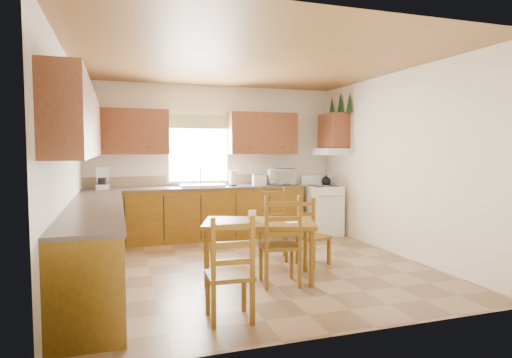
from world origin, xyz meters
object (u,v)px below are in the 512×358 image
object	(u,v)px
chair_far_left	(273,224)
chair_far_right	(313,232)
stove	(322,211)
chair_near_right	(280,240)
dining_table	(259,250)
microwave	(282,177)
chair_near_left	(229,268)

from	to	relation	value
chair_far_left	chair_far_right	distance (m)	0.61
stove	chair_far_right	distance (m)	2.10
stove	chair_near_right	distance (m)	3.06
dining_table	chair_far_right	distance (m)	0.99
microwave	dining_table	world-z (taller)	microwave
dining_table	chair_far_right	xyz separation A→B (m)	(0.91, 0.38, 0.09)
chair_near_left	chair_far_right	world-z (taller)	chair_near_left
stove	chair_near_right	world-z (taller)	chair_near_right
chair_near_right	chair_far_left	size ratio (longest dim) A/B	1.04
chair_near_right	chair_far_right	xyz separation A→B (m)	(0.75, 0.65, -0.08)
chair_near_left	chair_far_left	distance (m)	2.24
stove	chair_far_left	world-z (taller)	chair_far_left
stove	chair_far_right	xyz separation A→B (m)	(-1.06, -1.82, 0.00)
stove	dining_table	distance (m)	2.95
microwave	chair_far_left	world-z (taller)	microwave
stove	chair_near_left	xyz separation A→B (m)	(-2.62, -3.31, 0.05)
chair_far_right	chair_near_left	bearing A→B (deg)	-157.84
microwave	chair_far_left	distance (m)	1.88
microwave	chair_near_right	world-z (taller)	microwave
microwave	chair_far_right	bearing A→B (deg)	-93.15
chair_far_left	microwave	bearing A→B (deg)	82.43
microwave	chair_near_right	bearing A→B (deg)	-105.55
chair_near_left	chair_far_right	bearing A→B (deg)	-133.41
microwave	stove	bearing A→B (deg)	-12.07
chair_near_right	chair_far_left	xyz separation A→B (m)	(0.32, 1.09, -0.02)
stove	dining_table	world-z (taller)	stove
dining_table	chair_near_left	xyz separation A→B (m)	(-0.66, -1.11, 0.14)
stove	dining_table	xyz separation A→B (m)	(-1.96, -2.20, -0.09)
stove	chair_far_right	size ratio (longest dim) A/B	1.00
dining_table	chair_near_left	world-z (taller)	chair_near_left
stove	chair_near_left	bearing A→B (deg)	-125.52
dining_table	chair_near_left	bearing A→B (deg)	-102.18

